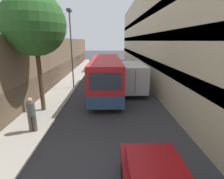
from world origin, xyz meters
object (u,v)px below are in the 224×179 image
Objects in this scene: box_truck at (130,75)px; panel_van at (97,64)px; pedestrian at (31,113)px; bus at (106,75)px; street_lamp at (71,36)px; street_tree_left at (34,24)px.

panel_van is at bearing 108.72° from box_truck.
panel_van is 2.55× the size of pedestrian.
box_truck is (2.33, 1.18, -0.20)m from bus.
box_truck is 1.59× the size of panel_van.
bus is 1.45× the size of box_truck.
street_lamp is at bearing 156.40° from bus.
street_tree_left is at bearing -98.59° from panel_van.
pedestrian is 0.25× the size of street_lamp.
street_tree_left is (-0.50, 2.94, 4.54)m from pedestrian.
street_lamp is at bearing -98.46° from panel_van.
box_truck is at bearing 54.94° from pedestrian.
box_truck reaches higher than pedestrian.
bus is at bearing 63.39° from pedestrian.
street_tree_left reaches higher than pedestrian.
bus is 12.98m from panel_van.
street_tree_left reaches higher than panel_van.
street_tree_left is at bearing -138.93° from box_truck.
box_truck is 4.07× the size of pedestrian.
street_lamp reaches higher than pedestrian.
pedestrian is at bearing -92.80° from street_lamp.
street_tree_left is (-2.63, -17.43, 4.56)m from panel_van.
pedestrian is at bearing -116.61° from bus.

